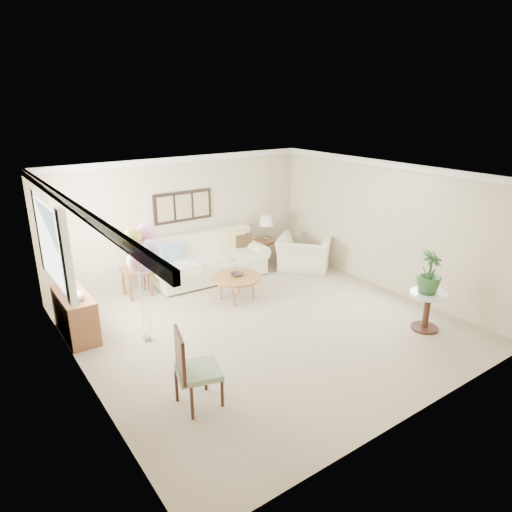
% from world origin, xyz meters
% --- Properties ---
extents(ground_plane, '(6.00, 6.00, 0.00)m').
position_xyz_m(ground_plane, '(0.00, 0.00, 0.00)').
color(ground_plane, tan).
extents(room_shell, '(6.04, 6.04, 2.60)m').
position_xyz_m(room_shell, '(-0.11, 0.09, 1.63)').
color(room_shell, beige).
rests_on(room_shell, ground).
extents(wall_art_triptych, '(1.35, 0.06, 0.65)m').
position_xyz_m(wall_art_triptych, '(0.00, 2.96, 1.55)').
color(wall_art_triptych, black).
rests_on(wall_art_triptych, ground).
extents(sofa, '(2.68, 1.08, 0.97)m').
position_xyz_m(sofa, '(0.29, 2.48, 0.38)').
color(sofa, '#EEE3C9').
rests_on(sofa, ground).
extents(end_table_left, '(0.53, 0.48, 0.58)m').
position_xyz_m(end_table_left, '(-1.33, 2.47, 0.49)').
color(end_table_left, brown).
rests_on(end_table_left, ground).
extents(end_table_right, '(0.51, 0.46, 0.56)m').
position_xyz_m(end_table_right, '(1.94, 2.61, 0.47)').
color(end_table_right, brown).
rests_on(end_table_right, ground).
extents(lamp_left, '(0.37, 0.37, 0.66)m').
position_xyz_m(lamp_left, '(-1.33, 2.47, 1.08)').
color(lamp_left, gray).
rests_on(lamp_left, end_table_left).
extents(lamp_right, '(0.33, 0.33, 0.59)m').
position_xyz_m(lamp_right, '(1.94, 2.61, 1.00)').
color(lamp_right, gray).
rests_on(lamp_right, end_table_right).
extents(coffee_table, '(0.96, 0.96, 0.49)m').
position_xyz_m(coffee_table, '(0.18, 1.17, 0.45)').
color(coffee_table, '#A77B33').
rests_on(coffee_table, ground).
extents(decor_bowl, '(0.30, 0.30, 0.06)m').
position_xyz_m(decor_bowl, '(0.20, 1.18, 0.52)').
color(decor_bowl, '#332520').
rests_on(decor_bowl, coffee_table).
extents(armchair, '(1.52, 1.54, 0.75)m').
position_xyz_m(armchair, '(2.35, 1.69, 0.38)').
color(armchair, '#EEE3C9').
rests_on(armchair, ground).
extents(side_table, '(0.62, 0.62, 0.67)m').
position_xyz_m(side_table, '(2.15, -1.70, 0.50)').
color(side_table, silver).
rests_on(side_table, ground).
extents(potted_plant, '(0.44, 0.44, 0.72)m').
position_xyz_m(potted_plant, '(2.13, -1.67, 1.03)').
color(potted_plant, '#235429').
rests_on(potted_plant, side_table).
extents(accent_chair, '(0.66, 0.66, 1.10)m').
position_xyz_m(accent_chair, '(-2.05, -1.27, 0.57)').
color(accent_chair, gray).
rests_on(accent_chair, ground).
extents(credenza, '(0.46, 1.20, 0.74)m').
position_xyz_m(credenza, '(-2.76, 1.50, 0.37)').
color(credenza, brown).
rests_on(credenza, ground).
extents(vase_white, '(0.22, 0.22, 0.20)m').
position_xyz_m(vase_white, '(-2.74, 1.20, 0.84)').
color(vase_white, silver).
rests_on(vase_white, credenza).
extents(vase_sage, '(0.22, 0.22, 0.17)m').
position_xyz_m(vase_sage, '(-2.74, 1.80, 0.83)').
color(vase_sage, silver).
rests_on(vase_sage, credenza).
extents(balloon_cluster, '(0.56, 0.51, 1.93)m').
position_xyz_m(balloon_cluster, '(-1.85, 0.66, 1.56)').
color(balloon_cluster, gray).
rests_on(balloon_cluster, ground).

